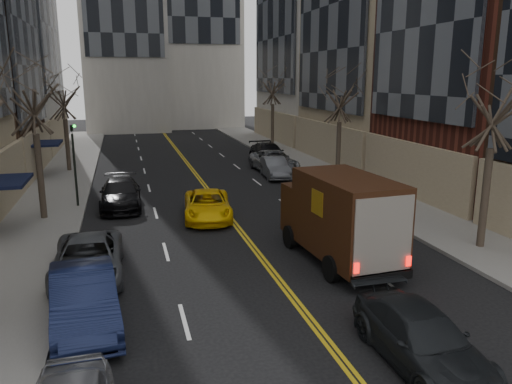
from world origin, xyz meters
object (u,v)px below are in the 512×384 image
taxi (208,205)px  pedestrian (299,230)px  ups_truck (340,218)px  observer_sedan (421,338)px

taxi → pedestrian: (2.87, -5.26, 0.10)m
taxi → pedestrian: size_ratio=3.14×
ups_truck → observer_sedan: ups_truck is taller
observer_sedan → pedestrian: 8.68m
observer_sedan → taxi: size_ratio=0.97×
ups_truck → taxi: bearing=114.3°
ups_truck → pedestrian: size_ratio=4.11×
pedestrian → taxi: bearing=8.0°
ups_truck → observer_sedan: (-0.93, -6.89, -1.02)m
ups_truck → observer_sedan: size_ratio=1.35×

